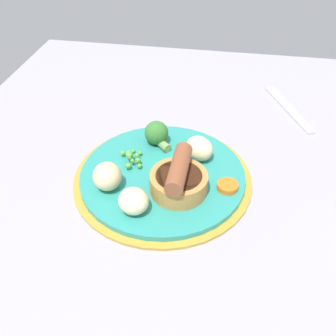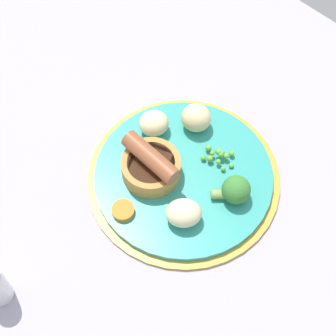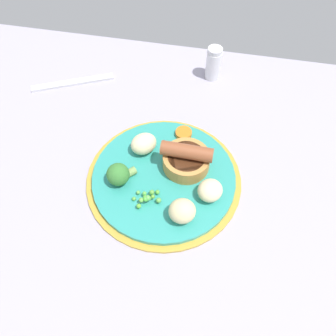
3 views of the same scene
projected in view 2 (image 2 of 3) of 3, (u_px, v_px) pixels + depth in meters
dining_table at (172, 164)px, 85.50cm from camera, size 110.00×80.00×3.00cm
dinner_plate at (184, 177)px, 81.98cm from camera, size 28.27×28.27×1.40cm
sausage_pudding at (152, 166)px, 79.43cm from camera, size 9.27×8.54×5.63cm
pea_pile at (218, 155)px, 81.74cm from camera, size 5.12×4.18×1.93cm
broccoli_floret_near at (235, 190)px, 77.76cm from camera, size 4.96×4.95×4.09cm
potato_chunk_0 at (154, 123)px, 83.60cm from camera, size 6.01×6.05×3.60cm
potato_chunk_1 at (196, 118)px, 83.72cm from camera, size 5.58×5.41×4.22cm
potato_chunk_2 at (184, 213)px, 76.10cm from camera, size 6.44×6.41×3.73cm
carrot_slice_4 at (123, 211)px, 77.84cm from camera, size 4.35×4.35×0.92cm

